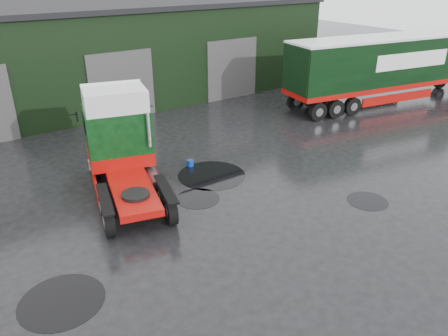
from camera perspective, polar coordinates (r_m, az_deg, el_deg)
The scene contains 10 objects.
ground at distance 15.40m, azimuth 0.64°, elevation -8.62°, with size 100.00×100.00×0.00m, color black.
warehouse at distance 32.34m, azimuth -17.58°, elevation 14.38°, with size 32.40×12.40×6.30m.
hero_tractor at distance 17.05m, azimuth -12.76°, elevation 2.15°, with size 2.84×6.70×4.16m, color black, non-canonical shape.
lorry_right at distance 30.81m, azimuth 19.57°, elevation 11.84°, with size 2.93×16.90×4.44m, color silver, non-canonical shape.
wash_bucket at distance 20.36m, azimuth -4.44°, elevation 0.65°, with size 0.32×0.32×0.30m, color #0730A8.
tree_back_b at distance 44.31m, azimuth -11.66°, elevation 18.40°, with size 4.40×4.40×7.50m, color black, non-canonical shape.
puddle_0 at distance 13.53m, azimuth -20.42°, elevation -16.00°, with size 2.39×2.39×0.01m, color black.
puddle_1 at distance 19.48m, azimuth -1.63°, elevation -0.93°, with size 3.03×3.03×0.01m, color black.
puddle_3 at distance 18.31m, azimuth 18.24°, elevation -4.11°, with size 1.61×1.61×0.01m, color black.
puddle_4 at distance 17.60m, azimuth -3.43°, elevation -3.99°, with size 1.76×1.76×0.01m, color black.
Camera 1 is at (-7.37, -10.48, 8.55)m, focal length 35.00 mm.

